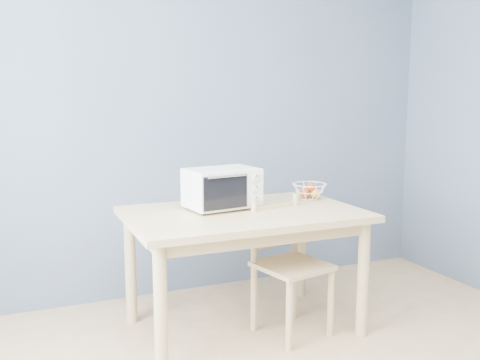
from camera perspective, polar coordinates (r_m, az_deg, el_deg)
name	(u,v)px	position (r m, az deg, el deg)	size (l,w,h in m)	color
room	(386,137)	(1.86, 15.31, 4.43)	(4.01, 4.51, 2.61)	tan
dining_table	(244,227)	(3.26, 0.38, -5.06)	(1.40, 0.90, 0.75)	#D3B77F
toaster_oven	(220,188)	(3.26, -2.19, -0.85)	(0.46, 0.37, 0.25)	white
fruit_basket	(309,191)	(3.61, 7.40, -1.13)	(0.26, 0.26, 0.12)	white
dining_chair	(288,267)	(3.30, 5.16, -9.24)	(0.46, 0.46, 0.83)	#D3B77F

